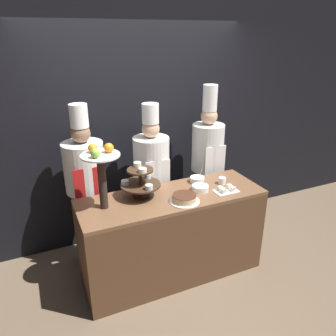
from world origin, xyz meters
name	(u,v)px	position (x,y,z in m)	size (l,w,h in m)	color
ground_plane	(185,291)	(0.00, 0.00, 0.00)	(14.00, 14.00, 0.00)	brown
wall_back	(138,124)	(0.00, 1.26, 1.40)	(10.00, 0.06, 2.80)	black
buffet_counter	(172,235)	(0.00, 0.31, 0.46)	(1.82, 0.62, 0.91)	brown
tiered_stand	(140,181)	(-0.28, 0.42, 1.07)	(0.38, 0.38, 0.32)	#3D2819
fruit_pedestal	(101,166)	(-0.66, 0.35, 1.32)	(0.34, 0.34, 0.59)	#2D231E
cake_round	(184,198)	(0.05, 0.15, 0.95)	(0.29, 0.29, 0.07)	white
cup_white	(222,181)	(0.59, 0.34, 0.95)	(0.08, 0.08, 0.07)	white
cake_square_tray	(226,190)	(0.53, 0.17, 0.93)	(0.24, 0.15, 0.05)	white
serving_bowl_near	(200,188)	(0.30, 0.29, 0.94)	(0.16, 0.16, 0.16)	white
serving_bowl_far	(197,179)	(0.37, 0.49, 0.94)	(0.15, 0.15, 0.16)	white
chef_left	(86,183)	(-0.72, 0.88, 0.95)	(0.41, 0.41, 1.76)	#38332D
chef_center_left	(152,173)	(0.01, 0.88, 0.93)	(0.39, 0.39, 1.70)	black
chef_center_right	(207,159)	(0.72, 0.88, 0.98)	(0.37, 0.37, 1.85)	#28282D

